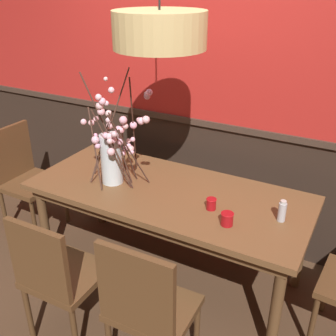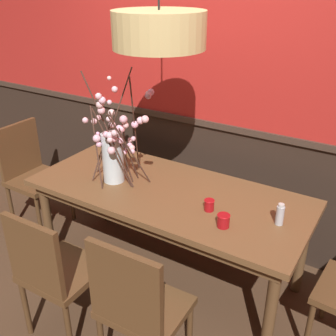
# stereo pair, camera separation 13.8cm
# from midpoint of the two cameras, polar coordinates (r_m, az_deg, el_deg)

# --- Properties ---
(ground_plane) EXTENTS (24.00, 24.00, 0.00)m
(ground_plane) POSITION_cam_midpoint_polar(r_m,az_deg,el_deg) (3.29, -1.25, -14.75)
(ground_plane) COLOR #4C3321
(back_wall) EXTENTS (5.92, 0.14, 2.64)m
(back_wall) POSITION_cam_midpoint_polar(r_m,az_deg,el_deg) (3.26, 5.11, 11.09)
(back_wall) COLOR #2D2119
(back_wall) RESTS_ON ground
(dining_table) EXTENTS (2.01, 0.88, 0.76)m
(dining_table) POSITION_cam_midpoint_polar(r_m,az_deg,el_deg) (2.89, -1.37, -4.59)
(dining_table) COLOR brown
(dining_table) RESTS_ON ground
(chair_near_side_right) EXTENTS (0.47, 0.41, 0.97)m
(chair_near_side_right) POSITION_cam_midpoint_polar(r_m,az_deg,el_deg) (2.27, -4.94, -19.10)
(chair_near_side_right) COLOR brown
(chair_near_side_right) RESTS_ON ground
(chair_far_side_left) EXTENTS (0.44, 0.45, 0.92)m
(chair_far_side_left) POSITION_cam_midpoint_polar(r_m,az_deg,el_deg) (3.76, 1.41, 0.20)
(chair_far_side_left) COLOR brown
(chair_far_side_left) RESTS_ON ground
(chair_near_side_left) EXTENTS (0.44, 0.44, 0.94)m
(chair_near_side_left) POSITION_cam_midpoint_polar(r_m,az_deg,el_deg) (2.58, -17.06, -14.31)
(chair_near_side_left) COLOR brown
(chair_near_side_left) RESTS_ON ground
(chair_head_west_end) EXTENTS (0.44, 0.46, 0.96)m
(chair_head_west_end) POSITION_cam_midpoint_polar(r_m,az_deg,el_deg) (3.82, -20.87, -0.81)
(chair_head_west_end) COLOR brown
(chair_head_west_end) RESTS_ON ground
(chair_far_side_right) EXTENTS (0.49, 0.45, 0.97)m
(chair_far_side_right) POSITION_cam_midpoint_polar(r_m,az_deg,el_deg) (3.52, 10.12, -1.60)
(chair_far_side_right) COLOR brown
(chair_far_side_right) RESTS_ON ground
(vase_with_blossoms) EXTENTS (0.59, 0.49, 0.84)m
(vase_with_blossoms) POSITION_cam_midpoint_polar(r_m,az_deg,el_deg) (2.88, -9.24, 2.25)
(vase_with_blossoms) COLOR silver
(vase_with_blossoms) RESTS_ON dining_table
(candle_holder_nearer_center) EXTENTS (0.07, 0.07, 0.08)m
(candle_holder_nearer_center) POSITION_cam_midpoint_polar(r_m,az_deg,el_deg) (2.62, 4.68, -5.13)
(candle_holder_nearer_center) COLOR #9E0F14
(candle_holder_nearer_center) RESTS_ON dining_table
(candle_holder_nearer_edge) EXTENTS (0.08, 0.08, 0.08)m
(candle_holder_nearer_edge) POSITION_cam_midpoint_polar(r_m,az_deg,el_deg) (2.47, 6.84, -7.24)
(candle_holder_nearer_edge) COLOR #9E0F14
(candle_holder_nearer_edge) RESTS_ON dining_table
(condiment_bottle) EXTENTS (0.05, 0.05, 0.14)m
(condiment_bottle) POSITION_cam_midpoint_polar(r_m,az_deg,el_deg) (2.56, 14.49, -6.02)
(condiment_bottle) COLOR #ADADB2
(condiment_bottle) RESTS_ON dining_table
(pendant_lamp) EXTENTS (0.55, 0.55, 0.89)m
(pendant_lamp) POSITION_cam_midpoint_polar(r_m,az_deg,el_deg) (2.44, -2.91, 19.08)
(pendant_lamp) COLOR tan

